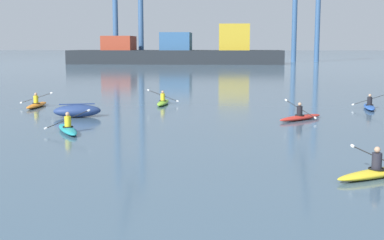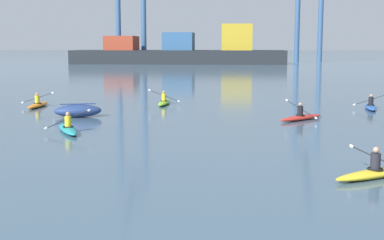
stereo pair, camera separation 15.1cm
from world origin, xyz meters
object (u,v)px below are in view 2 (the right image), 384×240
object	(u,v)px
kayak_teal	(68,128)
container_barge	(182,52)
kayak_orange	(38,104)
kayak_red	(301,117)
kayak_blue	(371,106)
capsized_dinghy	(78,111)
kayak_yellow	(377,172)
kayak_lime	(164,102)

from	to	relation	value
kayak_teal	container_barge	bearing A→B (deg)	92.16
kayak_orange	kayak_red	bearing A→B (deg)	-16.23
kayak_orange	kayak_blue	size ratio (longest dim) A/B	0.99
kayak_orange	capsized_dinghy	bearing A→B (deg)	-48.33
container_barge	kayak_yellow	xyz separation A→B (m)	(15.42, -97.87, -2.32)
container_barge	capsized_dinghy	size ratio (longest dim) A/B	16.07
container_barge	kayak_blue	bearing A→B (deg)	-76.22
capsized_dinghy	kayak_teal	world-z (taller)	kayak_teal
kayak_orange	kayak_teal	size ratio (longest dim) A/B	1.03
container_barge	capsized_dinghy	xyz separation A→B (m)	(2.37, -85.20, -2.14)
kayak_orange	kayak_lime	bearing A→B (deg)	15.00
container_barge	kayak_orange	world-z (taller)	container_barge
container_barge	kayak_red	size ratio (longest dim) A/B	15.87
capsized_dinghy	container_barge	bearing A→B (deg)	91.59
kayak_orange	kayak_blue	distance (m)	21.27
kayak_yellow	kayak_teal	bearing A→B (deg)	147.84
capsized_dinghy	kayak_red	distance (m)	12.30
kayak_lime	kayak_red	world-z (taller)	kayak_red
kayak_blue	kayak_yellow	bearing A→B (deg)	-103.40
kayak_lime	kayak_blue	size ratio (longest dim) A/B	0.99
capsized_dinghy	kayak_blue	world-z (taller)	kayak_blue
kayak_teal	kayak_yellow	size ratio (longest dim) A/B	1.05
kayak_orange	kayak_lime	size ratio (longest dim) A/B	1.00
kayak_teal	kayak_red	bearing A→B (deg)	23.39
capsized_dinghy	kayak_orange	distance (m)	6.00
kayak_blue	kayak_yellow	size ratio (longest dim) A/B	1.10
kayak_red	kayak_yellow	world-z (taller)	kayak_red
container_barge	kayak_blue	xyz separation A→B (m)	(19.65, -80.11, -2.32)
kayak_red	kayak_blue	distance (m)	7.31
kayak_orange	container_barge	bearing A→B (deg)	88.85
container_barge	kayak_teal	distance (m)	90.42
container_barge	capsized_dinghy	distance (m)	85.26
container_barge	kayak_lime	distance (m)	78.87
kayak_red	kayak_yellow	distance (m)	12.44
container_barge	kayak_red	world-z (taller)	container_barge
kayak_lime	kayak_red	distance (m)	10.79
container_barge	kayak_yellow	distance (m)	99.11
kayak_orange	kayak_yellow	xyz separation A→B (m)	(17.03, -17.16, -0.00)
kayak_lime	kayak_yellow	xyz separation A→B (m)	(9.06, -19.29, 0.00)
kayak_lime	kayak_red	bearing A→B (deg)	-39.59
capsized_dinghy	kayak_orange	world-z (taller)	kayak_orange
capsized_dinghy	kayak_yellow	distance (m)	18.19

